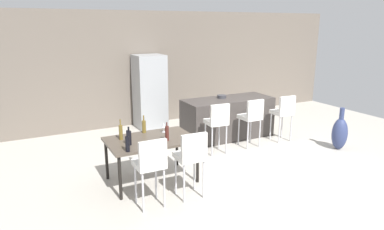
{
  "coord_description": "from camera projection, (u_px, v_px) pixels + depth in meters",
  "views": [
    {
      "loc": [
        -4.07,
        -5.39,
        2.57
      ],
      "look_at": [
        -1.08,
        0.41,
        0.85
      ],
      "focal_mm": 32.34,
      "sensor_mm": 36.0,
      "label": 1
    }
  ],
  "objects": [
    {
      "name": "floor_vase",
      "position": [
        340.0,
        133.0,
        7.25
      ],
      "size": [
        0.32,
        0.32,
        0.9
      ],
      "color": "navy",
      "rests_on": "ground_plane"
    },
    {
      "name": "wine_bottle_left",
      "position": [
        121.0,
        132.0,
        5.62
      ],
      "size": [
        0.06,
        0.06,
        0.34
      ],
      "color": "brown",
      "rests_on": "dining_table"
    },
    {
      "name": "bar_chair_left",
      "position": [
        217.0,
        120.0,
        6.93
      ],
      "size": [
        0.43,
        0.43,
        1.05
      ],
      "color": "silver",
      "rests_on": "ground_plane"
    },
    {
      "name": "fruit_bowl",
      "position": [
        222.0,
        97.0,
        7.95
      ],
      "size": [
        0.21,
        0.21,
        0.07
      ],
      "primitive_type": "cylinder",
      "color": "#333338",
      "rests_on": "kitchen_island"
    },
    {
      "name": "back_wall",
      "position": [
        181.0,
        66.0,
        9.44
      ],
      "size": [
        10.0,
        0.12,
        2.9
      ],
      "primitive_type": "cube",
      "color": "#665B51",
      "rests_on": "ground_plane"
    },
    {
      "name": "refrigerator",
      "position": [
        150.0,
        92.0,
        8.71
      ],
      "size": [
        0.72,
        0.68,
        1.84
      ],
      "primitive_type": "cube",
      "color": "#939699",
      "rests_on": "ground_plane"
    },
    {
      "name": "ground_plane",
      "position": [
        248.0,
        153.0,
        7.09
      ],
      "size": [
        10.0,
        10.0,
        0.0
      ],
      "primitive_type": "plane",
      "color": "#ADA89E"
    },
    {
      "name": "wine_bottle_inner",
      "position": [
        144.0,
        126.0,
        5.98
      ],
      "size": [
        0.07,
        0.07,
        0.31
      ],
      "color": "brown",
      "rests_on": "dining_table"
    },
    {
      "name": "dining_table",
      "position": [
        151.0,
        143.0,
        5.7
      ],
      "size": [
        1.43,
        0.94,
        0.74
      ],
      "color": "#4C4238",
      "rests_on": "ground_plane"
    },
    {
      "name": "bar_chair_middle",
      "position": [
        252.0,
        115.0,
        7.3
      ],
      "size": [
        0.41,
        0.41,
        1.05
      ],
      "color": "silver",
      "rests_on": "ground_plane"
    },
    {
      "name": "wine_bottle_end",
      "position": [
        167.0,
        133.0,
        5.57
      ],
      "size": [
        0.06,
        0.06,
        0.31
      ],
      "color": "#471E19",
      "rests_on": "dining_table"
    },
    {
      "name": "dining_chair_near",
      "position": [
        150.0,
        162.0,
        4.84
      ],
      "size": [
        0.4,
        0.4,
        1.05
      ],
      "color": "silver",
      "rests_on": "ground_plane"
    },
    {
      "name": "wine_bottle_right",
      "position": [
        129.0,
        138.0,
        5.37
      ],
      "size": [
        0.08,
        0.08,
        0.29
      ],
      "color": "black",
      "rests_on": "dining_table"
    },
    {
      "name": "bar_chair_right",
      "position": [
        284.0,
        111.0,
        7.69
      ],
      "size": [
        0.42,
        0.42,
        1.05
      ],
      "color": "silver",
      "rests_on": "ground_plane"
    },
    {
      "name": "wine_glass_middle",
      "position": [
        164.0,
        125.0,
        6.01
      ],
      "size": [
        0.07,
        0.07,
        0.17
      ],
      "color": "silver",
      "rests_on": "dining_table"
    },
    {
      "name": "kitchen_island",
      "position": [
        228.0,
        118.0,
        8.01
      ],
      "size": [
        2.09,
        0.82,
        0.92
      ],
      "primitive_type": "cube",
      "color": "#383330",
      "rests_on": "ground_plane"
    },
    {
      "name": "wine_bottle_corner",
      "position": [
        127.0,
        144.0,
        5.09
      ],
      "size": [
        0.07,
        0.07,
        0.33
      ],
      "color": "black",
      "rests_on": "dining_table"
    },
    {
      "name": "dining_chair_far",
      "position": [
        191.0,
        154.0,
        5.12
      ],
      "size": [
        0.41,
        0.41,
        1.05
      ],
      "color": "silver",
      "rests_on": "ground_plane"
    }
  ]
}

